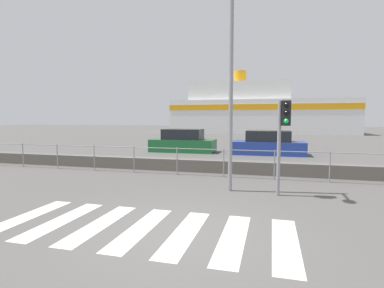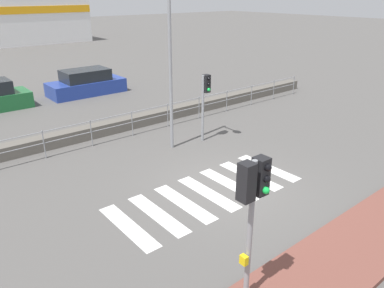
% 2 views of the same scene
% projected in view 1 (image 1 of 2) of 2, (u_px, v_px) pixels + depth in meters
% --- Properties ---
extents(ground_plane, '(160.00, 160.00, 0.00)m').
position_uv_depth(ground_plane, '(178.00, 232.00, 5.64)').
color(ground_plane, '#565451').
extents(crosswalk, '(5.85, 2.40, 0.01)m').
position_uv_depth(crosswalk, '(141.00, 228.00, 5.84)').
color(crosswalk, silver).
rests_on(crosswalk, ground_plane).
extents(seawall, '(23.87, 0.55, 0.50)m').
position_uv_depth(seawall, '(227.00, 167.00, 11.80)').
color(seawall, '#605B54').
rests_on(seawall, ground_plane).
extents(harbor_fence, '(21.52, 0.04, 1.05)m').
position_uv_depth(harbor_fence, '(224.00, 158.00, 10.92)').
color(harbor_fence, gray).
rests_on(harbor_fence, ground_plane).
extents(traffic_light_far, '(0.34, 0.32, 2.62)m').
position_uv_depth(traffic_light_far, '(283.00, 126.00, 8.14)').
color(traffic_light_far, gray).
rests_on(traffic_light_far, ground_plane).
extents(streetlamp, '(0.32, 1.11, 6.78)m').
position_uv_depth(streetlamp, '(230.00, 47.00, 8.35)').
color(streetlamp, gray).
rests_on(streetlamp, ground_plane).
extents(ferry_boat, '(25.55, 8.18, 9.17)m').
position_uv_depth(ferry_boat, '(256.00, 112.00, 44.28)').
color(ferry_boat, white).
rests_on(ferry_boat, ground_plane).
extents(parked_car_green, '(4.12, 1.72, 1.46)m').
position_uv_depth(parked_car_green, '(183.00, 142.00, 19.22)').
color(parked_car_green, '#1E6633').
rests_on(parked_car_green, ground_plane).
extents(parked_car_blue, '(4.25, 1.88, 1.42)m').
position_uv_depth(parked_car_blue, '(268.00, 144.00, 17.85)').
color(parked_car_blue, '#233D9E').
rests_on(parked_car_blue, ground_plane).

